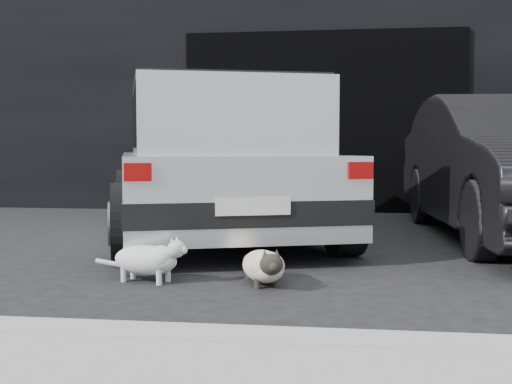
# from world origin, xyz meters

# --- Properties ---
(ground) EXTENTS (80.00, 80.00, 0.00)m
(ground) POSITION_xyz_m (0.00, 0.00, 0.00)
(ground) COLOR black
(ground) RESTS_ON ground
(building_facade) EXTENTS (34.00, 4.00, 5.00)m
(building_facade) POSITION_xyz_m (1.00, 6.00, 2.50)
(building_facade) COLOR black
(building_facade) RESTS_ON ground
(garage_opening) EXTENTS (4.00, 0.10, 2.60)m
(garage_opening) POSITION_xyz_m (1.00, 3.99, 1.30)
(garage_opening) COLOR black
(garage_opening) RESTS_ON ground
(curb) EXTENTS (18.00, 0.25, 0.12)m
(curb) POSITION_xyz_m (1.00, -2.60, 0.06)
(curb) COLOR gray
(curb) RESTS_ON ground
(silver_hatchback) EXTENTS (3.18, 4.65, 1.57)m
(silver_hatchback) POSITION_xyz_m (-0.04, 1.24, 0.86)
(silver_hatchback) COLOR silver
(silver_hatchback) RESTS_ON ground
(cat_siamese) EXTENTS (0.43, 0.77, 0.28)m
(cat_siamese) POSITION_xyz_m (0.75, -1.05, 0.13)
(cat_siamese) COLOR beige
(cat_siamese) RESTS_ON ground
(cat_white) EXTENTS (0.70, 0.35, 0.33)m
(cat_white) POSITION_xyz_m (-0.05, -1.08, 0.16)
(cat_white) COLOR silver
(cat_white) RESTS_ON ground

